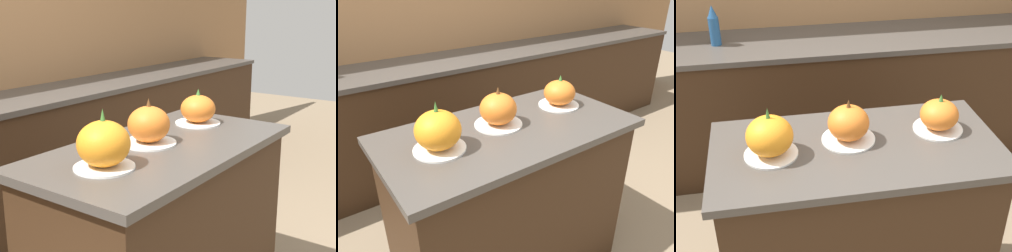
{
  "view_description": "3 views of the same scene",
  "coord_description": "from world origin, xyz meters",
  "views": [
    {
      "loc": [
        -1.51,
        -1.09,
        1.48
      ],
      "look_at": [
        0.08,
        0.03,
        0.98
      ],
      "focal_mm": 50.0,
      "sensor_mm": 36.0,
      "label": 1
    },
    {
      "loc": [
        -0.82,
        -1.12,
        1.6
      ],
      "look_at": [
        -0.03,
        -0.02,
        0.95
      ],
      "focal_mm": 35.0,
      "sensor_mm": 36.0,
      "label": 2
    },
    {
      "loc": [
        -0.36,
        -1.61,
        1.98
      ],
      "look_at": [
        -0.05,
        0.05,
        1.0
      ],
      "focal_mm": 50.0,
      "sensor_mm": 36.0,
      "label": 3
    }
  ],
  "objects": [
    {
      "name": "pumpkin_cake_left",
      "position": [
        -0.36,
        -0.0,
        1.01
      ],
      "size": [
        0.22,
        0.22,
        0.22
      ],
      "color": "white",
      "rests_on": "kitchen_island"
    },
    {
      "name": "kitchen_island",
      "position": [
        0.0,
        0.0,
        0.46
      ],
      "size": [
        1.22,
        0.63,
        0.92
      ],
      "color": "#382314",
      "rests_on": "ground_plane"
    },
    {
      "name": "pumpkin_cake_right",
      "position": [
        0.38,
        0.07,
        0.99
      ],
      "size": [
        0.22,
        0.22,
        0.17
      ],
      "color": "white",
      "rests_on": "kitchen_island"
    },
    {
      "name": "pumpkin_cake_center",
      "position": [
        -0.03,
        0.06,
        1.0
      ],
      "size": [
        0.23,
        0.23,
        0.19
      ],
      "color": "white",
      "rests_on": "kitchen_island"
    }
  ]
}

